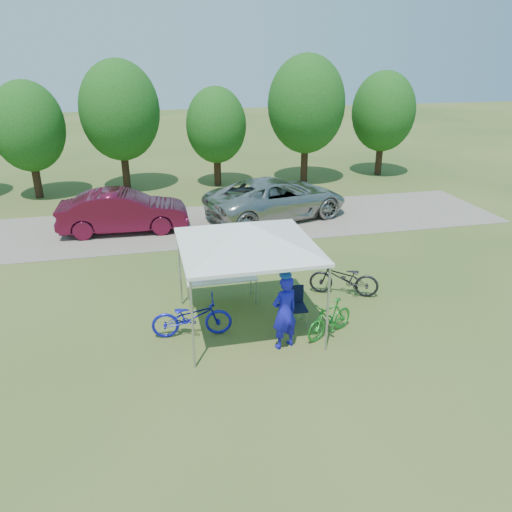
{
  "coord_description": "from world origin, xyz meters",
  "views": [
    {
      "loc": [
        -2.27,
        -10.65,
        6.38
      ],
      "look_at": [
        0.68,
        2.0,
        1.01
      ],
      "focal_mm": 35.0,
      "sensor_mm": 36.0,
      "label": 1
    }
  ],
  "objects_px": {
    "minivan": "(277,198)",
    "sedan": "(124,211)",
    "bike_dark": "(344,278)",
    "cooler": "(209,272)",
    "bike_green": "(330,319)",
    "folding_table": "(221,278)",
    "bike_blue": "(192,317)",
    "cyclist": "(285,312)",
    "folding_chair": "(295,302)"
  },
  "relations": [
    {
      "from": "cyclist",
      "to": "bike_blue",
      "type": "height_order",
      "value": "cyclist"
    },
    {
      "from": "bike_green",
      "to": "bike_dark",
      "type": "relative_size",
      "value": 0.78
    },
    {
      "from": "bike_dark",
      "to": "sedan",
      "type": "height_order",
      "value": "sedan"
    },
    {
      "from": "cyclist",
      "to": "folding_chair",
      "type": "bearing_deg",
      "value": -138.84
    },
    {
      "from": "sedan",
      "to": "bike_blue",
      "type": "bearing_deg",
      "value": -166.5
    },
    {
      "from": "folding_chair",
      "to": "cyclist",
      "type": "distance_m",
      "value": 1.21
    },
    {
      "from": "cyclist",
      "to": "minivan",
      "type": "bearing_deg",
      "value": -123.66
    },
    {
      "from": "folding_chair",
      "to": "bike_dark",
      "type": "relative_size",
      "value": 0.51
    },
    {
      "from": "folding_chair",
      "to": "minivan",
      "type": "bearing_deg",
      "value": 81.13
    },
    {
      "from": "minivan",
      "to": "sedan",
      "type": "bearing_deg",
      "value": 77.14
    },
    {
      "from": "cooler",
      "to": "bike_dark",
      "type": "bearing_deg",
      "value": -4.94
    },
    {
      "from": "folding_chair",
      "to": "bike_dark",
      "type": "bearing_deg",
      "value": 36.33
    },
    {
      "from": "bike_dark",
      "to": "minivan",
      "type": "distance_m",
      "value": 7.17
    },
    {
      "from": "bike_green",
      "to": "bike_dark",
      "type": "distance_m",
      "value": 2.25
    },
    {
      "from": "folding_table",
      "to": "bike_blue",
      "type": "distance_m",
      "value": 1.82
    },
    {
      "from": "folding_chair",
      "to": "cooler",
      "type": "xyz_separation_m",
      "value": [
        -1.95,
        1.48,
        0.37
      ]
    },
    {
      "from": "bike_dark",
      "to": "bike_blue",
      "type": "bearing_deg",
      "value": -49.35
    },
    {
      "from": "folding_table",
      "to": "bike_blue",
      "type": "bearing_deg",
      "value": -122.59
    },
    {
      "from": "bike_blue",
      "to": "minivan",
      "type": "height_order",
      "value": "minivan"
    },
    {
      "from": "cooler",
      "to": "sedan",
      "type": "bearing_deg",
      "value": 109.27
    },
    {
      "from": "bike_blue",
      "to": "bike_green",
      "type": "height_order",
      "value": "bike_blue"
    },
    {
      "from": "bike_dark",
      "to": "folding_chair",
      "type": "bearing_deg",
      "value": -31.75
    },
    {
      "from": "bike_blue",
      "to": "sedan",
      "type": "height_order",
      "value": "sedan"
    },
    {
      "from": "minivan",
      "to": "sedan",
      "type": "relative_size",
      "value": 1.23
    },
    {
      "from": "folding_chair",
      "to": "cyclist",
      "type": "xyz_separation_m",
      "value": [
        -0.57,
        -1.01,
        0.32
      ]
    },
    {
      "from": "bike_dark",
      "to": "minivan",
      "type": "height_order",
      "value": "minivan"
    },
    {
      "from": "minivan",
      "to": "bike_green",
      "type": "bearing_deg",
      "value": 156.9
    },
    {
      "from": "cyclist",
      "to": "sedan",
      "type": "xyz_separation_m",
      "value": [
        -3.66,
        9.03,
        -0.1
      ]
    },
    {
      "from": "bike_green",
      "to": "cyclist",
      "type": "bearing_deg",
      "value": -106.33
    },
    {
      "from": "bike_dark",
      "to": "sedan",
      "type": "xyz_separation_m",
      "value": [
        -6.02,
        6.86,
        0.3
      ]
    },
    {
      "from": "bike_dark",
      "to": "sedan",
      "type": "relative_size",
      "value": 0.41
    },
    {
      "from": "bike_green",
      "to": "sedan",
      "type": "relative_size",
      "value": 0.31
    },
    {
      "from": "folding_chair",
      "to": "minivan",
      "type": "height_order",
      "value": "minivan"
    },
    {
      "from": "cooler",
      "to": "minivan",
      "type": "distance_m",
      "value": 7.81
    },
    {
      "from": "bike_blue",
      "to": "sedan",
      "type": "bearing_deg",
      "value": 16.48
    },
    {
      "from": "sedan",
      "to": "bike_green",
      "type": "bearing_deg",
      "value": -149.1
    },
    {
      "from": "cyclist",
      "to": "bike_green",
      "type": "height_order",
      "value": "cyclist"
    },
    {
      "from": "cooler",
      "to": "bike_green",
      "type": "height_order",
      "value": "cooler"
    },
    {
      "from": "folding_chair",
      "to": "folding_table",
      "type": "bearing_deg",
      "value": 140.93
    },
    {
      "from": "minivan",
      "to": "bike_dark",
      "type": "bearing_deg",
      "value": 164.06
    },
    {
      "from": "minivan",
      "to": "sedan",
      "type": "xyz_separation_m",
      "value": [
        -6.05,
        -0.3,
        -0.03
      ]
    },
    {
      "from": "bike_green",
      "to": "minivan",
      "type": "distance_m",
      "value": 9.18
    },
    {
      "from": "folding_table",
      "to": "folding_chair",
      "type": "xyz_separation_m",
      "value": [
        1.61,
        -1.48,
        -0.15
      ]
    },
    {
      "from": "folding_table",
      "to": "cyclist",
      "type": "relative_size",
      "value": 1.04
    },
    {
      "from": "folding_table",
      "to": "cooler",
      "type": "height_order",
      "value": "cooler"
    },
    {
      "from": "bike_green",
      "to": "minivan",
      "type": "xyz_separation_m",
      "value": [
        1.18,
        9.1,
        0.38
      ]
    },
    {
      "from": "cyclist",
      "to": "bike_dark",
      "type": "bearing_deg",
      "value": -156.73
    },
    {
      "from": "folding_table",
      "to": "bike_blue",
      "type": "relative_size",
      "value": 0.98
    },
    {
      "from": "cyclist",
      "to": "bike_green",
      "type": "xyz_separation_m",
      "value": [
        1.21,
        0.23,
        -0.45
      ]
    },
    {
      "from": "folding_table",
      "to": "sedan",
      "type": "relative_size",
      "value": 0.39
    }
  ]
}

